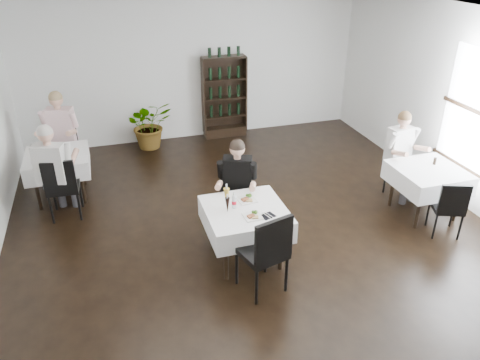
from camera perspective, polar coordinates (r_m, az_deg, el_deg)
name	(u,v)px	position (r m, az deg, el deg)	size (l,w,h in m)	color
room_shell	(269,154)	(5.76, 3.55, 3.17)	(9.00, 9.00, 9.00)	black
wine_shelf	(224,98)	(10.01, -1.91, 9.97)	(0.90, 0.28, 1.75)	black
main_table	(245,218)	(6.09, 0.65, -4.71)	(1.03, 1.03, 0.77)	black
left_table	(58,163)	(8.13, -21.33, 1.99)	(0.98, 0.98, 0.77)	black
right_table	(427,178)	(7.65, 21.88, 0.28)	(0.98, 0.98, 0.77)	black
potted_tree	(150,124)	(9.70, -10.97, 6.67)	(0.89, 0.77, 0.99)	#27581E
main_chair_far	(236,192)	(6.86, -0.44, -1.50)	(0.45, 0.46, 0.95)	black
main_chair_near	(266,249)	(5.53, 3.23, -8.44)	(0.62, 0.62, 1.10)	black
left_chair_far	(65,149)	(8.73, -20.55, 3.50)	(0.49, 0.49, 1.00)	black
left_chair_near	(62,185)	(7.48, -20.87, -0.53)	(0.49, 0.49, 1.01)	black
right_chair_far	(402,162)	(8.14, 19.16, 2.04)	(0.52, 0.52, 1.00)	black
right_chair_near	(449,205)	(7.24, 24.17, -2.82)	(0.52, 0.52, 0.88)	black
diner_main	(237,182)	(6.51, -0.38, -0.21)	(0.63, 0.67, 1.44)	#3B3C42
diner_left_far	(60,130)	(8.62, -21.09, 5.67)	(0.66, 0.71, 1.59)	#3B3C42
diner_left_near	(54,164)	(7.42, -21.78, 1.81)	(0.65, 0.69, 1.54)	#3B3C42
diner_right_far	(403,149)	(7.97, 19.22, 3.64)	(0.58, 0.60, 1.46)	#3B3C42
plate_far	(247,199)	(6.19, 0.87, -2.35)	(0.25, 0.25, 0.07)	white
plate_near	(253,216)	(5.84, 1.59, -4.39)	(0.23, 0.23, 0.07)	white
pilsner_dark	(227,205)	(5.88, -1.54, -3.08)	(0.06, 0.06, 0.26)	black
pilsner_lager	(227,198)	(5.99, -1.64, -2.16)	(0.08, 0.08, 0.33)	gold
coke_bottle	(234,202)	(5.98, -0.73, -2.64)	(0.06, 0.06, 0.23)	silver
napkin_cutlery	(268,216)	(5.86, 3.41, -4.38)	(0.21, 0.18, 0.02)	black
pepper_mill	(435,161)	(7.74, 22.66, 2.14)	(0.04, 0.04, 0.11)	black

